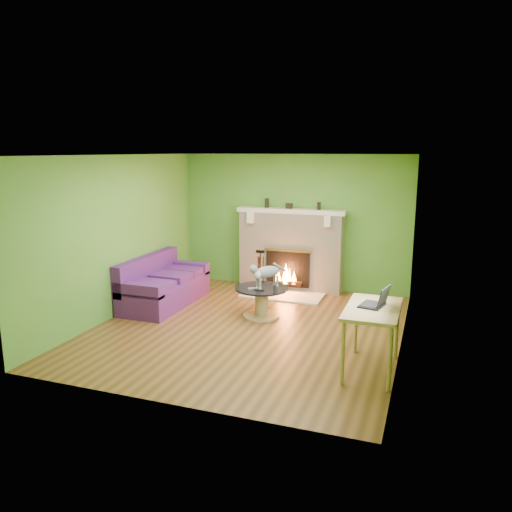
% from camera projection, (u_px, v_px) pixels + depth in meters
% --- Properties ---
extents(floor, '(5.00, 5.00, 0.00)m').
position_uv_depth(floor, '(249.00, 327.00, 7.66)').
color(floor, '#533617').
rests_on(floor, ground).
extents(ceiling, '(5.00, 5.00, 0.00)m').
position_uv_depth(ceiling, '(248.00, 155.00, 7.12)').
color(ceiling, white).
rests_on(ceiling, wall_back).
extents(wall_back, '(5.00, 0.00, 5.00)m').
position_uv_depth(wall_back, '(293.00, 222.00, 9.70)').
color(wall_back, '#4D842B').
rests_on(wall_back, floor).
extents(wall_front, '(5.00, 0.00, 5.00)m').
position_uv_depth(wall_front, '(162.00, 287.00, 5.09)').
color(wall_front, '#4D842B').
rests_on(wall_front, floor).
extents(wall_left, '(0.00, 5.00, 5.00)m').
position_uv_depth(wall_left, '(119.00, 236.00, 8.14)').
color(wall_left, '#4D842B').
rests_on(wall_left, floor).
extents(wall_right, '(0.00, 5.00, 5.00)m').
position_uv_depth(wall_right, '(406.00, 255.00, 6.65)').
color(wall_right, '#4D842B').
rests_on(wall_right, floor).
extents(window_frame, '(0.00, 1.20, 1.20)m').
position_uv_depth(window_frame, '(402.00, 249.00, 5.77)').
color(window_frame, silver).
rests_on(window_frame, wall_right).
extents(window_pane, '(0.00, 1.06, 1.06)m').
position_uv_depth(window_pane, '(401.00, 249.00, 5.78)').
color(window_pane, white).
rests_on(window_pane, wall_right).
extents(fireplace, '(2.10, 0.46, 1.58)m').
position_uv_depth(fireplace, '(290.00, 250.00, 9.63)').
color(fireplace, beige).
rests_on(fireplace, floor).
extents(hearth, '(1.50, 0.75, 0.03)m').
position_uv_depth(hearth, '(282.00, 295.00, 9.32)').
color(hearth, beige).
rests_on(hearth, floor).
extents(mantel, '(2.10, 0.28, 0.08)m').
position_uv_depth(mantel, '(291.00, 211.00, 9.46)').
color(mantel, silver).
rests_on(mantel, fireplace).
extents(sofa, '(0.87, 1.88, 0.84)m').
position_uv_depth(sofa, '(162.00, 286.00, 8.79)').
color(sofa, '#451A63').
rests_on(sofa, floor).
extents(coffee_table, '(0.87, 0.87, 0.49)m').
position_uv_depth(coffee_table, '(262.00, 300.00, 8.12)').
color(coffee_table, tan).
rests_on(coffee_table, floor).
extents(desk, '(0.64, 1.10, 0.81)m').
position_uv_depth(desk, '(373.00, 315.00, 6.03)').
color(desk, tan).
rests_on(desk, floor).
extents(cat, '(0.60, 0.68, 0.42)m').
position_uv_depth(cat, '(267.00, 275.00, 8.05)').
color(cat, slate).
rests_on(cat, coffee_table).
extents(remote_silver, '(0.17, 0.13, 0.02)m').
position_uv_depth(remote_silver, '(253.00, 288.00, 8.00)').
color(remote_silver, gray).
rests_on(remote_silver, coffee_table).
extents(remote_black, '(0.16, 0.04, 0.02)m').
position_uv_depth(remote_black, '(259.00, 290.00, 7.90)').
color(remote_black, black).
rests_on(remote_black, coffee_table).
extents(laptop, '(0.37, 0.40, 0.26)m').
position_uv_depth(laptop, '(372.00, 296.00, 6.03)').
color(laptop, black).
rests_on(laptop, desk).
extents(fire_tools, '(0.21, 0.21, 0.78)m').
position_uv_depth(fire_tools, '(260.00, 270.00, 9.53)').
color(fire_tools, black).
rests_on(fire_tools, hearth).
extents(mantel_vase_left, '(0.08, 0.08, 0.18)m').
position_uv_depth(mantel_vase_left, '(267.00, 203.00, 9.62)').
color(mantel_vase_left, black).
rests_on(mantel_vase_left, mantel).
extents(mantel_vase_right, '(0.07, 0.07, 0.14)m').
position_uv_depth(mantel_vase_right, '(319.00, 206.00, 9.29)').
color(mantel_vase_right, black).
rests_on(mantel_vase_right, mantel).
extents(mantel_box, '(0.12, 0.08, 0.10)m').
position_uv_depth(mantel_box, '(289.00, 206.00, 9.48)').
color(mantel_box, black).
rests_on(mantel_box, mantel).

